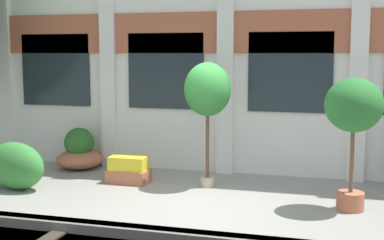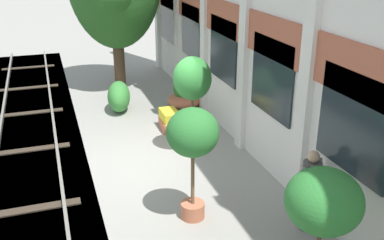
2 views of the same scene
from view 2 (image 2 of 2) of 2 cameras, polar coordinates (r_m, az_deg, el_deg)
name	(u,v)px [view 2 (image 2 of 2)]	position (r m, az deg, el deg)	size (l,w,h in m)	color
ground_plane	(144,160)	(11.09, -6.10, -5.13)	(80.00, 80.00, 0.00)	gray
rail_tracks	(28,183)	(10.99, -20.09, -7.52)	(24.64, 2.80, 0.43)	#423F3A
potted_plant_tall_urn	(192,80)	(10.75, 0.05, 5.11)	(0.93, 0.93, 2.48)	tan
potted_plant_low_pan	(323,204)	(7.14, 16.35, -10.18)	(1.18, 1.18, 1.89)	#B76647
potted_plant_terracotta_small	(193,139)	(8.13, 0.09, -2.39)	(0.96, 0.96, 2.25)	#B76647
potted_plant_wide_bowl	(184,96)	(14.40, -1.02, 3.09)	(1.08, 1.08, 0.95)	#B76647
potted_plant_square_trough	(170,120)	(12.74, -2.85, -0.04)	(0.87, 0.56, 0.55)	#B76647
resident_by_doorway	(310,188)	(8.45, 14.76, -8.37)	(0.34, 0.49, 1.61)	#282833
topiary_hedge	(119,97)	(14.22, -9.28, 2.95)	(1.35, 0.70, 0.93)	#388438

